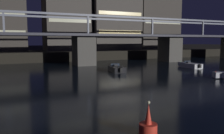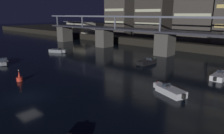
{
  "view_description": "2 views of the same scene",
  "coord_description": "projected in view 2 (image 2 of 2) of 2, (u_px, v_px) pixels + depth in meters",
  "views": [
    {
      "loc": [
        -12.74,
        -6.96,
        4.66
      ],
      "look_at": [
        -0.54,
        20.57,
        1.19
      ],
      "focal_mm": 36.39,
      "sensor_mm": 36.0,
      "label": 1
    },
    {
      "loc": [
        23.48,
        -10.71,
        9.9
      ],
      "look_at": [
        1.52,
        14.04,
        1.32
      ],
      "focal_mm": 32.88,
      "sensor_mm": 36.0,
      "label": 2
    }
  ],
  "objects": [
    {
      "name": "far_riverbank",
      "position": [
        219.0,
        36.0,
        85.33
      ],
      "size": [
        240.0,
        80.0,
        2.2
      ],
      "primitive_type": "cube",
      "color": "black",
      "rests_on": "ground"
    },
    {
      "name": "tower_west_tall",
      "position": [
        157.0,
        4.0,
        71.74
      ],
      "size": [
        10.7,
        12.42,
        22.62
      ],
      "color": "#38332D",
      "rests_on": "far_riverbank"
    },
    {
      "name": "waterfront_pavilion",
      "position": [
        81.0,
        27.0,
        87.8
      ],
      "size": [
        12.4,
        7.4,
        4.7
      ],
      "color": "#B2AD9E",
      "rests_on": "far_riverbank"
    },
    {
      "name": "speedboat_near_center",
      "position": [
        58.0,
        51.0,
        54.35
      ],
      "size": [
        5.05,
        3.16,
        1.16
      ],
      "color": "gray",
      "rests_on": "ground"
    },
    {
      "name": "speedboat_mid_center",
      "position": [
        147.0,
        62.0,
        41.63
      ],
      "size": [
        2.36,
        5.23,
        1.16
      ],
      "color": "black",
      "rests_on": "ground"
    },
    {
      "name": "tower_west_low",
      "position": [
        122.0,
        4.0,
        80.48
      ],
      "size": [
        10.13,
        10.19,
        23.56
      ],
      "color": "#423D38",
      "rests_on": "far_riverbank"
    },
    {
      "name": "channel_buoy",
      "position": [
        19.0,
        78.0,
        31.1
      ],
      "size": [
        0.9,
        0.9,
        1.76
      ],
      "color": "red",
      "rests_on": "ground"
    },
    {
      "name": "speedboat_mid_left",
      "position": [
        3.0,
        62.0,
        41.97
      ],
      "size": [
        5.15,
        2.9,
        1.16
      ],
      "color": "gray",
      "rests_on": "ground"
    },
    {
      "name": "ground_plane",
      "position": [
        28.0,
        97.0,
        25.32
      ],
      "size": [
        400.0,
        400.0,
        0.0
      ],
      "primitive_type": "plane",
      "color": "black"
    },
    {
      "name": "speedboat_near_left",
      "position": [
        220.0,
        76.0,
        32.21
      ],
      "size": [
        1.88,
        5.2,
        1.16
      ],
      "color": "silver",
      "rests_on": "ground"
    },
    {
      "name": "speedboat_mid_right",
      "position": [
        170.0,
        91.0,
        26.13
      ],
      "size": [
        5.09,
        3.08,
        1.16
      ],
      "color": "silver",
      "rests_on": "ground"
    },
    {
      "name": "river_bridge",
      "position": [
        165.0,
        39.0,
        49.83
      ],
      "size": [
        87.84,
        6.4,
        9.38
      ],
      "color": "#4C4944",
      "rests_on": "ground"
    }
  ]
}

